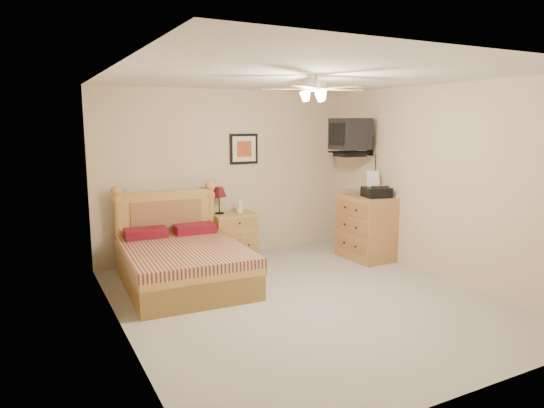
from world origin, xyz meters
The scene contains 17 objects.
floor centered at (0.00, 0.00, 0.00)m, with size 4.50×4.50×0.00m, color #A09C90.
ceiling centered at (0.00, 0.00, 2.50)m, with size 4.00×4.50×0.04m, color white.
wall_back centered at (0.00, 2.25, 1.25)m, with size 4.00×0.04×2.50m, color beige.
wall_front centered at (0.00, -2.25, 1.25)m, with size 4.00×0.04×2.50m, color beige.
wall_left centered at (-2.00, 0.00, 1.25)m, with size 0.04×4.50×2.50m, color beige.
wall_right centered at (2.00, 0.00, 1.25)m, with size 0.04×4.50×2.50m, color beige.
bed centered at (-1.06, 1.12, 0.60)m, with size 1.41×1.84×1.19m, color gold, non-canonical shape.
nightstand centered at (-0.01, 2.00, 0.34)m, with size 0.63×0.47×0.68m, color #A47739.
table_lamp centered at (-0.21, 2.07, 0.88)m, with size 0.22×0.22×0.40m, color #5B131F, non-canonical shape.
lotion_bottle centered at (0.08, 1.98, 0.81)m, with size 0.10×0.10×0.26m, color silver.
framed_picture centered at (0.27, 2.23, 1.62)m, with size 0.46×0.04×0.46m, color black.
dresser centered at (1.73, 1.06, 0.47)m, with size 0.56×0.80×0.95m, color #9E6F46.
fax_machine centered at (1.77, 0.90, 1.14)m, with size 0.35×0.37×0.37m, color black, non-canonical shape.
magazine_lower centered at (1.68, 1.39, 0.96)m, with size 0.18×0.25×0.02m, color #AB9E89.
magazine_upper centered at (1.67, 1.40, 0.98)m, with size 0.21×0.29×0.02m, color tan.
wall_tv centered at (1.75, 1.34, 1.81)m, with size 0.56×0.46×0.58m, color black, non-canonical shape.
ceiling_fan centered at (0.00, -0.20, 2.36)m, with size 1.14×1.14×0.28m, color silver, non-canonical shape.
Camera 1 is at (-2.78, -4.54, 2.01)m, focal length 32.00 mm.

